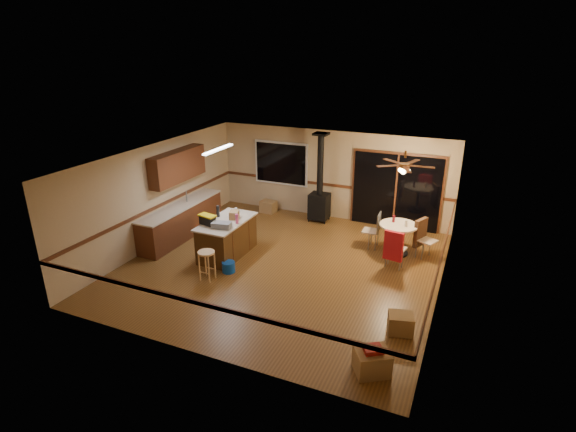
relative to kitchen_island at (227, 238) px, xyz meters
The scene contains 35 objects.
floor 1.57m from the kitchen_island, ahead, with size 7.00×7.00×0.00m, color brown.
ceiling 2.62m from the kitchen_island, ahead, with size 7.00×7.00×0.00m, color silver.
wall_back 3.90m from the kitchen_island, 66.80° to the left, with size 7.00×7.00×0.00m, color tan.
wall_front 3.90m from the kitchen_island, 66.80° to the right, with size 7.00×7.00×0.00m, color tan.
wall_left 2.17m from the kitchen_island, behind, with size 7.00×7.00×0.00m, color tan.
wall_right 5.07m from the kitchen_island, ahead, with size 7.00×7.00×0.00m, color tan.
chair_rail 1.60m from the kitchen_island, ahead, with size 7.00×7.00×0.08m, color #4F2613, non-canonical shape.
window 3.61m from the kitchen_island, 91.66° to the left, with size 1.72×0.10×1.32m, color black.
sliding_door 4.88m from the kitchen_island, 45.42° to the left, with size 2.52×0.10×2.10m, color black.
lower_cabinets 1.77m from the kitchen_island, 163.61° to the left, with size 0.60×3.00×0.86m, color #532815.
countertop 1.82m from the kitchen_island, 163.61° to the left, with size 0.64×3.04×0.04m, color #BFAC94.
upper_cabinets 2.43m from the kitchen_island, 159.02° to the left, with size 0.35×2.00×0.80m, color #532815.
kitchen_island is the anchor object (origin of this frame).
wood_stove 3.33m from the kitchen_island, 66.91° to the left, with size 0.55×0.50×2.52m.
ceiling_fan 4.55m from the kitchen_island, 24.40° to the left, with size 0.24×0.24×0.55m.
fluorescent_strip 2.15m from the kitchen_island, 135.00° to the left, with size 0.10×1.20×0.04m, color white.
toolbox_grey 0.68m from the kitchen_island, 72.42° to the right, with size 0.44×0.24×0.14m, color slate.
toolbox_black 0.72m from the kitchen_island, 127.42° to the right, with size 0.37×0.20×0.21m, color black.
toolbox_yellow_lid 0.81m from the kitchen_island, 127.42° to the right, with size 0.42×0.22×0.03m, color gold.
box_on_island 0.59m from the kitchen_island, 64.51° to the left, with size 0.21×0.28×0.19m, color olive.
bottle_dark 0.69m from the kitchen_island, 152.70° to the left, with size 0.08×0.08×0.29m, color black.
bottle_pink 0.65m from the kitchen_island, ahead, with size 0.07×0.07×0.23m, color #D84C8C.
bottle_white 0.69m from the kitchen_island, 84.04° to the left, with size 0.07×0.07×0.20m, color white.
bar_stool 1.29m from the kitchen_island, 79.34° to the right, with size 0.37×0.37×0.68m, color tan.
blue_bucket 0.97m from the kitchen_island, 58.03° to the right, with size 0.30×0.30×0.25m, color #0D47B8.
dining_table 4.20m from the kitchen_island, 24.40° to the left, with size 0.93×0.93×0.78m.
glass_red 4.13m from the kitchen_island, 26.53° to the left, with size 0.07×0.07×0.18m, color #590C14.
glass_cream 4.36m from the kitchen_island, 22.81° to the left, with size 0.07×0.07×0.15m, color beige.
chair_left 3.72m from the kitchen_island, 29.65° to the left, with size 0.42×0.41×0.51m.
chair_near 3.98m from the kitchen_island, 12.37° to the left, with size 0.49×0.53×0.70m.
chair_right 4.74m from the kitchen_island, 23.10° to the left, with size 0.59×0.57×0.70m.
box_under_window 3.14m from the kitchen_island, 97.02° to the left, with size 0.46×0.36×0.36m, color olive.
box_corner_a 5.12m from the kitchen_island, 32.99° to the right, with size 0.53×0.44×0.40m, color olive.
box_corner_b 4.77m from the kitchen_island, 18.64° to the right, with size 0.44×0.38×0.36m, color olive.
box_small_red 5.11m from the kitchen_island, 32.99° to the right, with size 0.29×0.24×0.08m, color maroon.
Camera 1 is at (3.88, -8.62, 4.91)m, focal length 28.00 mm.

